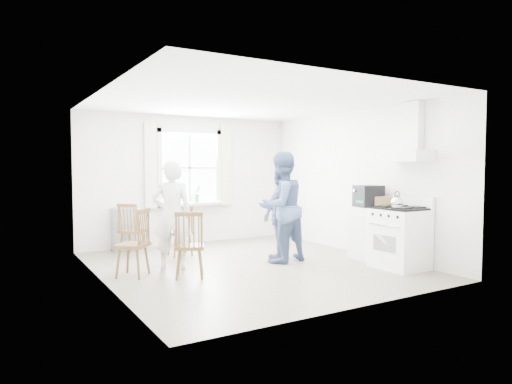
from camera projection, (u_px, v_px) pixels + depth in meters
name	position (u px, v px, depth m)	size (l,w,h in m)	color
room_shell	(250.00, 184.00, 7.21)	(4.62, 5.12, 2.64)	gray
window_assembly	(190.00, 172.00, 9.30)	(1.88, 0.24, 1.70)	white
range_hood	(409.00, 146.00, 7.07)	(0.45, 0.76, 0.94)	silver
shelf_unit	(123.00, 229.00, 8.55)	(0.40, 0.30, 0.80)	gray
gas_stove	(400.00, 237.00, 7.07)	(0.68, 0.76, 1.12)	white
kettle	(397.00, 202.00, 6.87)	(0.19, 0.19, 0.26)	silver
low_cabinet	(370.00, 233.00, 7.71)	(0.50, 0.55, 0.90)	silver
stereo_stack	(368.00, 196.00, 7.66)	(0.46, 0.42, 0.36)	black
cardboard_box	(382.00, 202.00, 7.54)	(0.29, 0.20, 0.18)	olive
windsor_chair_a	(182.00, 225.00, 7.97)	(0.39, 0.38, 0.91)	#4D3218
windsor_chair_b	(189.00, 238.00, 6.38)	(0.53, 0.53, 0.96)	#4D3218
windsor_chair_c	(139.00, 235.00, 6.52)	(0.58, 0.58, 0.99)	#4D3218
person_left	(172.00, 215.00, 6.98)	(0.61, 0.61, 1.67)	silver
person_mid	(281.00, 207.00, 7.51)	(0.89, 0.89, 1.82)	#43557D
person_right	(282.00, 216.00, 7.72)	(0.87, 0.87, 1.49)	navy
potted_plant	(197.00, 194.00, 9.31)	(0.19, 0.19, 0.34)	#327238
windsor_chair_d	(129.00, 224.00, 8.02)	(0.55, 0.55, 0.94)	#4D3218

